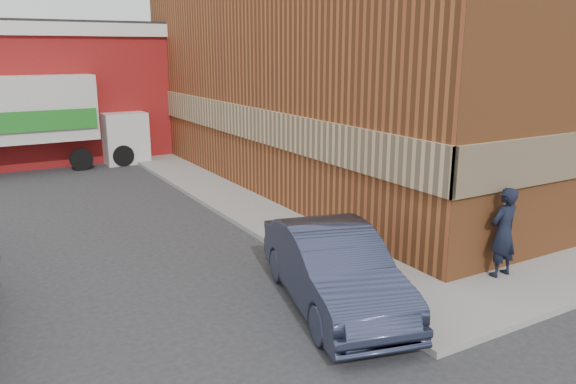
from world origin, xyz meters
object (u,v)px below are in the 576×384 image
sedan (333,268)px  man (503,232)px  box_truck (35,116)px  brick_building (412,44)px

sedan → man: bearing=2.3°
man → box_truck: size_ratio=0.25×
man → sedan: 3.61m
brick_building → sedan: (-9.30, -8.50, -3.96)m
man → sedan: man is taller
box_truck → man: bearing=-68.4°
brick_building → man: (-5.78, -9.25, -3.66)m
man → box_truck: (-6.49, 16.25, 1.04)m
man → box_truck: 17.53m
man → brick_building: bearing=-124.1°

